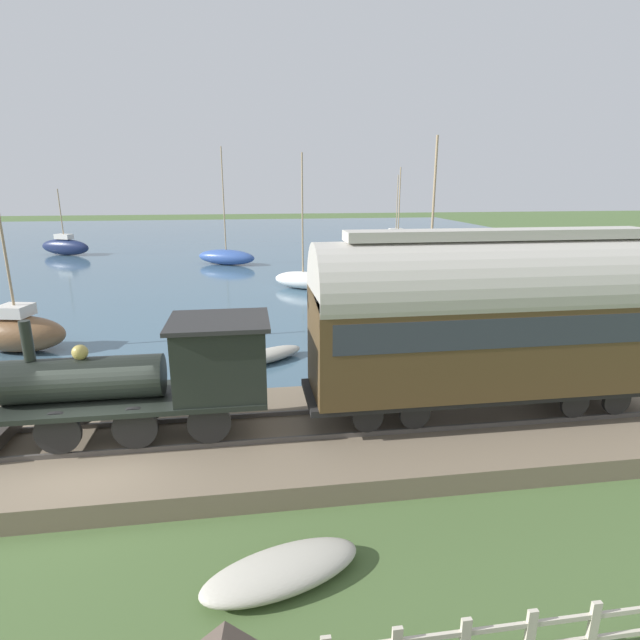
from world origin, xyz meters
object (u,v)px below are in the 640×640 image
(sailboat_brown, at_px, (18,332))
(sailboat_black, at_px, (397,254))
(rowboat_off_pier, at_px, (268,355))
(rowboat_mid_harbor, at_px, (234,331))
(steam_locomotive, at_px, (163,371))
(sailboat_navy, at_px, (65,246))
(sailboat_yellow, at_px, (427,320))
(sailboat_white, at_px, (303,279))
(beached_dinghy, at_px, (282,571))
(sailboat_blue, at_px, (226,257))
(passenger_coach, at_px, (492,315))
(sailboat_gray, at_px, (396,237))

(sailboat_brown, height_order, sailboat_black, sailboat_black)
(rowboat_off_pier, bearing_deg, sailboat_brown, 42.02)
(rowboat_off_pier, bearing_deg, rowboat_mid_harbor, -11.41)
(steam_locomotive, height_order, sailboat_navy, sailboat_navy)
(rowboat_off_pier, bearing_deg, sailboat_navy, -3.93)
(sailboat_yellow, bearing_deg, sailboat_white, 2.70)
(sailboat_brown, distance_m, beached_dinghy, 16.50)
(steam_locomotive, xyz_separation_m, sailboat_black, (28.58, -14.38, -1.44))
(sailboat_blue, height_order, beached_dinghy, sailboat_blue)
(rowboat_mid_harbor, relative_size, beached_dinghy, 0.92)
(passenger_coach, height_order, sailboat_yellow, sailboat_yellow)
(sailboat_white, height_order, rowboat_mid_harbor, sailboat_white)
(sailboat_navy, bearing_deg, beached_dinghy, -131.81)
(sailboat_navy, xyz_separation_m, beached_dinghy, (-42.31, -17.12, -0.59))
(rowboat_off_pier, bearing_deg, steam_locomotive, 124.24)
(sailboat_brown, bearing_deg, rowboat_mid_harbor, -72.14)
(sailboat_blue, height_order, sailboat_yellow, sailboat_blue)
(steam_locomotive, relative_size, sailboat_navy, 1.10)
(sailboat_black, bearing_deg, rowboat_mid_harbor, 162.52)
(passenger_coach, xyz_separation_m, sailboat_blue, (29.96, 7.81, -2.62))
(passenger_coach, bearing_deg, sailboat_brown, 59.34)
(sailboat_brown, bearing_deg, sailboat_yellow, -79.55)
(rowboat_off_pier, height_order, rowboat_mid_harbor, rowboat_off_pier)
(steam_locomotive, distance_m, sailboat_navy, 40.60)
(sailboat_black, bearing_deg, sailboat_yellow, -175.96)
(sailboat_black, bearing_deg, sailboat_navy, 89.63)
(sailboat_black, bearing_deg, sailboat_brown, 149.71)
(sailboat_blue, bearing_deg, steam_locomotive, -153.47)
(sailboat_yellow, bearing_deg, beached_dinghy, 133.24)
(steam_locomotive, relative_size, sailboat_blue, 0.71)
(sailboat_black, xyz_separation_m, beached_dinghy, (-33.05, 11.93, -0.55))
(beached_dinghy, bearing_deg, sailboat_brown, 35.17)
(steam_locomotive, relative_size, beached_dinghy, 2.20)
(passenger_coach, bearing_deg, sailboat_black, -12.32)
(passenger_coach, height_order, rowboat_off_pier, passenger_coach)
(sailboat_navy, xyz_separation_m, rowboat_off_pier, (-31.46, -17.37, -0.57))
(sailboat_brown, bearing_deg, sailboat_gray, -24.90)
(sailboat_black, distance_m, sailboat_blue, 14.11)
(sailboat_black, height_order, sailboat_navy, sailboat_black)
(sailboat_brown, xyz_separation_m, sailboat_black, (19.57, -21.43, -0.02))
(sailboat_black, bearing_deg, rowboat_off_pier, 169.55)
(sailboat_black, height_order, beached_dinghy, sailboat_black)
(sailboat_black, xyz_separation_m, rowboat_mid_harbor, (-18.77, 13.04, -0.55))
(passenger_coach, bearing_deg, sailboat_gray, -13.58)
(beached_dinghy, bearing_deg, sailboat_gray, -18.78)
(passenger_coach, height_order, rowboat_mid_harbor, passenger_coach)
(rowboat_mid_harbor, bearing_deg, rowboat_off_pier, 179.56)
(sailboat_white, distance_m, sailboat_black, 12.65)
(sailboat_white, distance_m, sailboat_yellow, 11.88)
(sailboat_blue, bearing_deg, rowboat_mid_harbor, -149.96)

